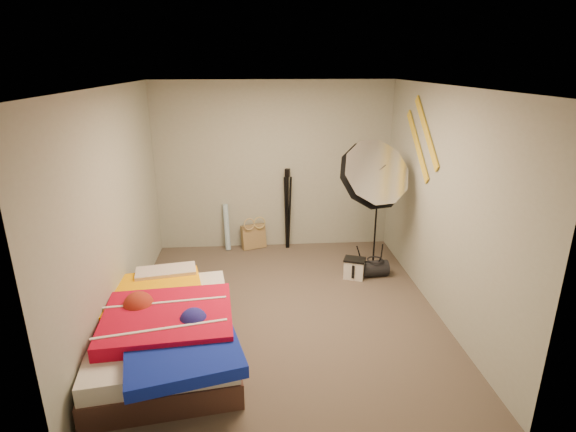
{
  "coord_description": "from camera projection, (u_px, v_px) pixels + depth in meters",
  "views": [
    {
      "loc": [
        -0.3,
        -4.55,
        2.72
      ],
      "look_at": [
        0.1,
        0.6,
        0.95
      ],
      "focal_mm": 28.0,
      "sensor_mm": 36.0,
      "label": 1
    }
  ],
  "objects": [
    {
      "name": "floor",
      "position": [
        283.0,
        310.0,
        5.2
      ],
      "size": [
        4.0,
        4.0,
        0.0
      ],
      "primitive_type": "plane",
      "color": "brown",
      "rests_on": "ground"
    },
    {
      "name": "camera_tripod",
      "position": [
        287.0,
        203.0,
        6.74
      ],
      "size": [
        0.09,
        0.09,
        1.25
      ],
      "color": "black",
      "rests_on": "floor"
    },
    {
      "name": "photo_umbrella",
      "position": [
        372.0,
        176.0,
        5.62
      ],
      "size": [
        1.05,
        0.82,
        1.92
      ],
      "color": "black",
      "rests_on": "floor"
    },
    {
      "name": "wall_stripe_upper",
      "position": [
        426.0,
        132.0,
        5.26
      ],
      "size": [
        0.02,
        0.91,
        0.78
      ],
      "primitive_type": "cube",
      "rotation": [
        0.7,
        0.0,
        0.0
      ],
      "color": "gold",
      "rests_on": "wall_right"
    },
    {
      "name": "bed",
      "position": [
        166.0,
        330.0,
        4.34
      ],
      "size": [
        1.6,
        2.14,
        0.55
      ],
      "color": "#492C25",
      "rests_on": "floor"
    },
    {
      "name": "camera_case",
      "position": [
        354.0,
        269.0,
        5.95
      ],
      "size": [
        0.3,
        0.26,
        0.25
      ],
      "primitive_type": "cube",
      "rotation": [
        0.0,
        0.0,
        -0.37
      ],
      "color": "silver",
      "rests_on": "floor"
    },
    {
      "name": "duffel_bag",
      "position": [
        374.0,
        268.0,
        6.01
      ],
      "size": [
        0.37,
        0.24,
        0.22
      ],
      "primitive_type": "cylinder",
      "rotation": [
        0.0,
        1.57,
        0.07
      ],
      "color": "black",
      "rests_on": "floor"
    },
    {
      "name": "wall_back",
      "position": [
        274.0,
        167.0,
        6.68
      ],
      "size": [
        3.5,
        0.0,
        3.5
      ],
      "primitive_type": "plane",
      "rotation": [
        1.57,
        0.0,
        0.0
      ],
      "color": "#969B8D",
      "rests_on": "floor"
    },
    {
      "name": "wall_front",
      "position": [
        304.0,
        302.0,
        2.91
      ],
      "size": [
        3.5,
        0.0,
        3.5
      ],
      "primitive_type": "plane",
      "rotation": [
        -1.57,
        0.0,
        0.0
      ],
      "color": "#969B8D",
      "rests_on": "floor"
    },
    {
      "name": "tote_bag",
      "position": [
        254.0,
        236.0,
        6.91
      ],
      "size": [
        0.4,
        0.28,
        0.38
      ],
      "primitive_type": "cube",
      "rotation": [
        -0.14,
        0.0,
        0.34
      ],
      "color": "#9A7E52",
      "rests_on": "floor"
    },
    {
      "name": "wall_right",
      "position": [
        442.0,
        204.0,
        4.92
      ],
      "size": [
        0.0,
        4.0,
        4.0
      ],
      "primitive_type": "plane",
      "rotation": [
        1.57,
        0.0,
        -1.57
      ],
      "color": "#969B8D",
      "rests_on": "floor"
    },
    {
      "name": "wall_left",
      "position": [
        115.0,
        212.0,
        4.66
      ],
      "size": [
        0.0,
        4.0,
        4.0
      ],
      "primitive_type": "plane",
      "rotation": [
        1.57,
        0.0,
        1.57
      ],
      "color": "#969B8D",
      "rests_on": "floor"
    },
    {
      "name": "wall_stripe_lower",
      "position": [
        417.0,
        145.0,
        5.56
      ],
      "size": [
        0.02,
        0.91,
        0.78
      ],
      "primitive_type": "cube",
      "rotation": [
        0.7,
        0.0,
        0.0
      ],
      "color": "gold",
      "rests_on": "wall_right"
    },
    {
      "name": "wrapping_roll",
      "position": [
        227.0,
        227.0,
        6.82
      ],
      "size": [
        0.12,
        0.21,
        0.71
      ],
      "primitive_type": "cylinder",
      "rotation": [
        -0.17,
        0.0,
        0.22
      ],
      "color": "#5A96B8",
      "rests_on": "floor"
    },
    {
      "name": "ceiling",
      "position": [
        283.0,
        86.0,
        4.39
      ],
      "size": [
        4.0,
        4.0,
        0.0
      ],
      "primitive_type": "plane",
      "rotation": [
        3.14,
        0.0,
        0.0
      ],
      "color": "silver",
      "rests_on": "wall_back"
    }
  ]
}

